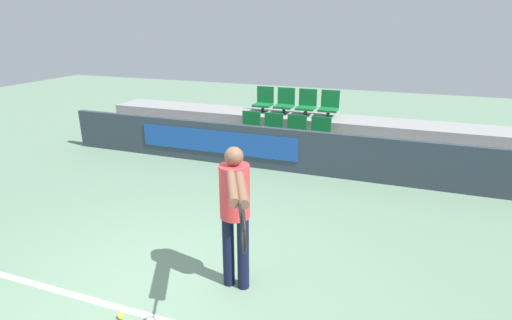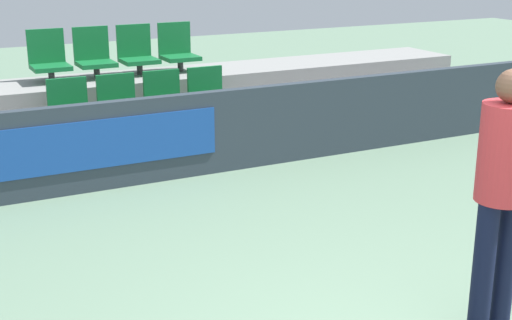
{
  "view_description": "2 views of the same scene",
  "coord_description": "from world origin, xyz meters",
  "px_view_note": "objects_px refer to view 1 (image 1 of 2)",
  "views": [
    {
      "loc": [
        2.27,
        -2.94,
        2.85
      ],
      "look_at": [
        0.42,
        2.12,
        0.97
      ],
      "focal_mm": 28.0,
      "sensor_mm": 36.0,
      "label": 1
    },
    {
      "loc": [
        -2.32,
        -2.27,
        2.32
      ],
      "look_at": [
        0.03,
        2.35,
        0.74
      ],
      "focal_mm": 50.0,
      "sensor_mm": 36.0,
      "label": 2
    }
  ],
  "objects_px": {
    "stadium_chair_5": "(285,102)",
    "stadium_chair_1": "(272,129)",
    "stadium_chair_0": "(250,127)",
    "stadium_chair_4": "(264,101)",
    "tennis_ball": "(121,316)",
    "stadium_chair_7": "(329,105)",
    "tennis_player": "(235,207)",
    "stadium_chair_2": "(295,131)",
    "stadium_chair_3": "(320,133)",
    "stadium_chair_6": "(307,104)"
  },
  "relations": [
    {
      "from": "stadium_chair_5",
      "to": "stadium_chair_1",
      "type": "bearing_deg",
      "value": -90.0
    },
    {
      "from": "stadium_chair_0",
      "to": "stadium_chair_4",
      "type": "relative_size",
      "value": 1.0
    },
    {
      "from": "stadium_chair_4",
      "to": "tennis_ball",
      "type": "height_order",
      "value": "stadium_chair_4"
    },
    {
      "from": "stadium_chair_7",
      "to": "tennis_player",
      "type": "distance_m",
      "value": 5.44
    },
    {
      "from": "stadium_chair_2",
      "to": "stadium_chair_4",
      "type": "xyz_separation_m",
      "value": [
        -1.04,
        0.95,
        0.41
      ]
    },
    {
      "from": "stadium_chair_0",
      "to": "stadium_chair_5",
      "type": "relative_size",
      "value": 1.0
    },
    {
      "from": "stadium_chair_0",
      "to": "stadium_chair_2",
      "type": "bearing_deg",
      "value": 0.0
    },
    {
      "from": "stadium_chair_7",
      "to": "tennis_player",
      "type": "xyz_separation_m",
      "value": [
        0.01,
        -5.44,
        -0.03
      ]
    },
    {
      "from": "stadium_chair_3",
      "to": "tennis_player",
      "type": "height_order",
      "value": "tennis_player"
    },
    {
      "from": "stadium_chair_3",
      "to": "stadium_chair_2",
      "type": "bearing_deg",
      "value": 180.0
    },
    {
      "from": "stadium_chair_2",
      "to": "tennis_ball",
      "type": "relative_size",
      "value": 8.74
    },
    {
      "from": "tennis_player",
      "to": "stadium_chair_5",
      "type": "bearing_deg",
      "value": 74.82
    },
    {
      "from": "stadium_chair_6",
      "to": "stadium_chair_5",
      "type": "bearing_deg",
      "value": 180.0
    },
    {
      "from": "stadium_chair_6",
      "to": "tennis_ball",
      "type": "distance_m",
      "value": 6.37
    },
    {
      "from": "stadium_chair_2",
      "to": "stadium_chair_7",
      "type": "xyz_separation_m",
      "value": [
        0.52,
        0.95,
        0.41
      ]
    },
    {
      "from": "stadium_chair_5",
      "to": "stadium_chair_6",
      "type": "xyz_separation_m",
      "value": [
        0.52,
        0.0,
        0.0
      ]
    },
    {
      "from": "stadium_chair_6",
      "to": "stadium_chair_7",
      "type": "relative_size",
      "value": 1.0
    },
    {
      "from": "stadium_chair_0",
      "to": "stadium_chair_7",
      "type": "xyz_separation_m",
      "value": [
        1.55,
        0.95,
        0.41
      ]
    },
    {
      "from": "stadium_chair_5",
      "to": "stadium_chair_7",
      "type": "bearing_deg",
      "value": 0.0
    },
    {
      "from": "stadium_chair_6",
      "to": "tennis_player",
      "type": "distance_m",
      "value": 5.47
    },
    {
      "from": "stadium_chair_1",
      "to": "tennis_player",
      "type": "bearing_deg",
      "value": -76.96
    },
    {
      "from": "stadium_chair_5",
      "to": "tennis_ball",
      "type": "distance_m",
      "value": 6.36
    },
    {
      "from": "stadium_chair_5",
      "to": "stadium_chair_4",
      "type": "bearing_deg",
      "value": 180.0
    },
    {
      "from": "stadium_chair_1",
      "to": "stadium_chair_0",
      "type": "bearing_deg",
      "value": 180.0
    },
    {
      "from": "stadium_chair_0",
      "to": "tennis_player",
      "type": "xyz_separation_m",
      "value": [
        1.56,
        -4.49,
        0.37
      ]
    },
    {
      "from": "stadium_chair_3",
      "to": "stadium_chair_1",
      "type": "bearing_deg",
      "value": 180.0
    },
    {
      "from": "stadium_chair_1",
      "to": "stadium_chair_4",
      "type": "bearing_deg",
      "value": 118.69
    },
    {
      "from": "stadium_chair_6",
      "to": "stadium_chair_7",
      "type": "height_order",
      "value": "same"
    },
    {
      "from": "stadium_chair_1",
      "to": "stadium_chair_7",
      "type": "relative_size",
      "value": 1.0
    },
    {
      "from": "stadium_chair_2",
      "to": "stadium_chair_4",
      "type": "distance_m",
      "value": 1.46
    },
    {
      "from": "stadium_chair_3",
      "to": "stadium_chair_4",
      "type": "xyz_separation_m",
      "value": [
        -1.55,
        0.95,
        0.41
      ]
    },
    {
      "from": "stadium_chair_4",
      "to": "stadium_chair_6",
      "type": "relative_size",
      "value": 1.0
    },
    {
      "from": "stadium_chair_1",
      "to": "stadium_chair_3",
      "type": "xyz_separation_m",
      "value": [
        1.04,
        0.0,
        0.0
      ]
    },
    {
      "from": "stadium_chair_0",
      "to": "stadium_chair_6",
      "type": "distance_m",
      "value": 1.46
    },
    {
      "from": "stadium_chair_4",
      "to": "stadium_chair_6",
      "type": "distance_m",
      "value": 1.04
    },
    {
      "from": "tennis_player",
      "to": "tennis_ball",
      "type": "bearing_deg",
      "value": -164.06
    },
    {
      "from": "stadium_chair_6",
      "to": "stadium_chair_0",
      "type": "bearing_deg",
      "value": -137.59
    },
    {
      "from": "stadium_chair_2",
      "to": "stadium_chair_4",
      "type": "relative_size",
      "value": 1.0
    },
    {
      "from": "stadium_chair_0",
      "to": "stadium_chair_5",
      "type": "xyz_separation_m",
      "value": [
        0.52,
        0.95,
        0.41
      ]
    },
    {
      "from": "stadium_chair_2",
      "to": "stadium_chair_4",
      "type": "height_order",
      "value": "stadium_chair_4"
    },
    {
      "from": "stadium_chair_5",
      "to": "stadium_chair_2",
      "type": "bearing_deg",
      "value": -61.31
    },
    {
      "from": "stadium_chair_2",
      "to": "tennis_ball",
      "type": "xyz_separation_m",
      "value": [
        -0.4,
        -5.33,
        -0.62
      ]
    },
    {
      "from": "stadium_chair_5",
      "to": "tennis_ball",
      "type": "bearing_deg",
      "value": -88.94
    },
    {
      "from": "stadium_chair_4",
      "to": "stadium_chair_5",
      "type": "distance_m",
      "value": 0.52
    },
    {
      "from": "stadium_chair_0",
      "to": "tennis_player",
      "type": "bearing_deg",
      "value": -70.88
    },
    {
      "from": "stadium_chair_1",
      "to": "stadium_chair_3",
      "type": "height_order",
      "value": "same"
    },
    {
      "from": "stadium_chair_1",
      "to": "stadium_chair_7",
      "type": "bearing_deg",
      "value": 42.41
    },
    {
      "from": "stadium_chair_4",
      "to": "tennis_ball",
      "type": "bearing_deg",
      "value": -84.23
    },
    {
      "from": "stadium_chair_2",
      "to": "stadium_chair_7",
      "type": "bearing_deg",
      "value": 61.31
    },
    {
      "from": "stadium_chair_3",
      "to": "tennis_ball",
      "type": "bearing_deg",
      "value": -99.79
    }
  ]
}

